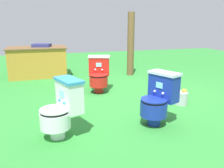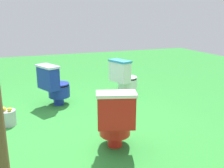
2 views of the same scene
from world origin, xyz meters
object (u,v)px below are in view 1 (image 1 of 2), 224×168
(vendor_table, at_px, (38,62))
(toilet_red, at_px, (99,74))
(toilet_blue, at_px, (158,98))
(lemon_bucket, at_px, (181,98))
(toilet_white, at_px, (62,108))
(wooden_post, at_px, (131,44))

(vendor_table, bearing_deg, toilet_red, -56.50)
(toilet_red, height_order, vendor_table, vendor_table)
(toilet_blue, xyz_separation_m, lemon_bucket, (0.76, 0.59, -0.25))
(toilet_red, height_order, toilet_white, same)
(vendor_table, height_order, wooden_post, wooden_post)
(toilet_red, relative_size, wooden_post, 0.44)
(toilet_red, relative_size, toilet_white, 1.00)
(toilet_blue, distance_m, toilet_red, 1.80)
(toilet_red, distance_m, wooden_post, 1.81)
(wooden_post, bearing_deg, toilet_red, -132.46)
(toilet_red, xyz_separation_m, vendor_table, (-1.20, 1.81, 0.02))
(toilet_white, height_order, vendor_table, vendor_table)
(toilet_blue, xyz_separation_m, vendor_table, (-1.62, 3.57, 0.02))
(toilet_red, xyz_separation_m, wooden_post, (1.18, 1.29, 0.45))
(lemon_bucket, bearing_deg, toilet_blue, -142.42)
(toilet_red, xyz_separation_m, toilet_white, (-0.89, -1.76, 0.00))
(toilet_blue, bearing_deg, toilet_red, -10.65)
(toilet_white, bearing_deg, lemon_bucket, -93.08)
(toilet_white, xyz_separation_m, vendor_table, (-0.31, 3.57, 0.02))
(wooden_post, height_order, lemon_bucket, wooden_post)
(toilet_white, relative_size, lemon_bucket, 2.63)
(toilet_white, xyz_separation_m, lemon_bucket, (2.07, 0.59, -0.25))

